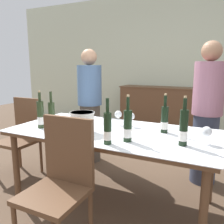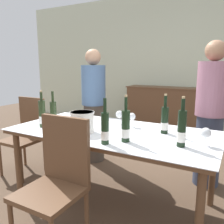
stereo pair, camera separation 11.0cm
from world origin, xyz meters
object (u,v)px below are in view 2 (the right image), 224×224
wine_bottle_0 (42,114)px  wine_glass_1 (119,115)px  wine_glass_2 (132,117)px  chair_near_front (57,176)px  wine_glass_0 (206,134)px  wine_bottle_2 (165,120)px  person_host (94,106)px  person_guest_left (210,115)px  sideboard_cabinet (165,109)px  ice_bucket (82,121)px  chair_left_end (27,131)px  dining_table (112,137)px  wine_bottle_3 (105,129)px  wine_bottle_5 (126,127)px  wine_bottle_4 (182,129)px  wine_bottle_1 (53,113)px

wine_bottle_0 → wine_glass_1: 0.78m
wine_bottle_0 → wine_glass_2: bearing=29.2°
chair_near_front → wine_glass_0: bearing=36.4°
wine_bottle_2 → wine_glass_0: wine_bottle_2 is taller
person_host → person_guest_left: bearing=0.7°
sideboard_cabinet → ice_bucket: (0.08, -2.98, 0.38)m
chair_left_end → wine_glass_2: bearing=5.3°
dining_table → wine_bottle_3: 0.44m
wine_bottle_0 → wine_glass_2: 0.90m
dining_table → person_host: (-0.73, 0.81, 0.11)m
wine_bottle_3 → wine_glass_2: 0.59m
wine_bottle_0 → wine_bottle_5: bearing=-1.3°
dining_table → person_host: size_ratio=1.25×
person_guest_left → chair_near_front: bearing=-118.8°
wine_bottle_2 → wine_glass_0: size_ratio=2.52×
wine_bottle_2 → person_guest_left: bearing=65.2°
wine_bottle_4 → wine_glass_0: bearing=34.3°
wine_bottle_5 → chair_left_end: bearing=167.8°
ice_bucket → wine_bottle_0: bearing=-175.5°
chair_near_front → person_guest_left: 1.77m
wine_bottle_3 → person_guest_left: person_guest_left is taller
chair_near_front → wine_glass_2: bearing=79.4°
sideboard_cabinet → person_host: person_host is taller
wine_bottle_1 → chair_left_end: size_ratio=0.37×
wine_bottle_0 → wine_bottle_5: size_ratio=0.97×
ice_bucket → chair_near_front: size_ratio=0.23×
wine_glass_2 → ice_bucket: bearing=-128.7°
chair_near_front → person_host: person_host is taller
wine_bottle_1 → wine_bottle_4: (1.34, -0.06, 0.02)m
chair_near_front → wine_glass_1: bearing=88.4°
sideboard_cabinet → ice_bucket: 3.00m
wine_bottle_0 → wine_bottle_4: 1.36m
wine_bottle_0 → chair_near_front: 0.84m
dining_table → wine_glass_0: wine_glass_0 is taller
sideboard_cabinet → chair_left_end: size_ratio=1.66×
wine_bottle_1 → wine_bottle_2: 1.14m
dining_table → chair_left_end: 1.28m
dining_table → wine_bottle_2: 0.52m
wine_bottle_2 → wine_bottle_5: (-0.21, -0.39, 0.00)m
wine_glass_2 → chair_left_end: 1.42m
wine_glass_2 → sideboard_cabinet: bearing=98.9°
wine_glass_0 → chair_near_front: size_ratio=0.15×
wine_bottle_5 → wine_glass_0: 0.62m
dining_table → wine_glass_0: (0.84, -0.04, 0.16)m
ice_bucket → wine_glass_1: bearing=67.0°
ice_bucket → wine_bottle_0: (-0.46, -0.04, 0.03)m
dining_table → wine_bottle_2: wine_bottle_2 is taller
sideboard_cabinet → chair_left_end: 2.88m
sideboard_cabinet → dining_table: size_ratio=0.80×
person_host → wine_glass_1: bearing=-39.9°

